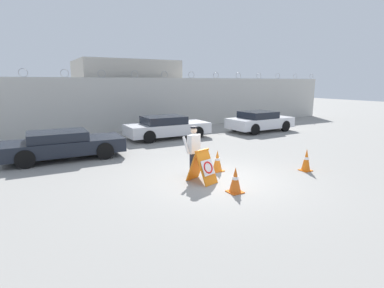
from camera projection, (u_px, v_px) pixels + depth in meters
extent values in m
plane|color=gray|center=(221.00, 179.00, 9.73)|extent=(90.00, 90.00, 0.00)
cube|color=beige|center=(120.00, 105.00, 18.89)|extent=(36.00, 0.30, 3.36)
torus|color=gray|center=(23.00, 73.00, 16.01)|extent=(0.47, 0.03, 0.47)
torus|color=gray|center=(65.00, 73.00, 17.01)|extent=(0.47, 0.03, 0.47)
torus|color=gray|center=(102.00, 74.00, 18.00)|extent=(0.47, 0.03, 0.47)
torus|color=gray|center=(135.00, 74.00, 19.00)|extent=(0.47, 0.03, 0.47)
torus|color=gray|center=(164.00, 75.00, 20.00)|extent=(0.47, 0.03, 0.47)
torus|color=gray|center=(191.00, 75.00, 20.99)|extent=(0.47, 0.03, 0.47)
torus|color=gray|center=(216.00, 75.00, 21.99)|extent=(0.47, 0.03, 0.47)
torus|color=gray|center=(238.00, 76.00, 22.99)|extent=(0.47, 0.03, 0.47)
torus|color=gray|center=(259.00, 76.00, 23.99)|extent=(0.47, 0.03, 0.47)
torus|color=gray|center=(278.00, 76.00, 24.98)|extent=(0.47, 0.03, 0.47)
torus|color=gray|center=(295.00, 76.00, 25.98)|extent=(0.47, 0.03, 0.47)
torus|color=gray|center=(311.00, 76.00, 26.98)|extent=(0.47, 0.03, 0.47)
cube|color=#B2ADA3|center=(126.00, 92.00, 23.05)|extent=(6.99, 5.50, 4.65)
cube|color=orange|center=(207.00, 168.00, 9.24)|extent=(0.67, 0.60, 1.01)
cube|color=orange|center=(197.00, 165.00, 9.53)|extent=(0.67, 0.60, 1.01)
cube|color=orange|center=(202.00, 150.00, 9.28)|extent=(0.60, 0.24, 0.05)
cube|color=white|center=(208.00, 167.00, 9.21)|extent=(0.52, 0.34, 0.45)
torus|color=red|center=(208.00, 168.00, 9.20)|extent=(0.42, 0.30, 0.37)
cylinder|color=#232838|center=(196.00, 164.00, 10.07)|extent=(0.15, 0.15, 0.79)
cylinder|color=#232838|center=(192.00, 165.00, 9.94)|extent=(0.15, 0.15, 0.79)
cube|color=silver|center=(194.00, 144.00, 9.86)|extent=(0.45, 0.32, 0.61)
sphere|color=beige|center=(194.00, 130.00, 9.77)|extent=(0.21, 0.21, 0.21)
cylinder|color=silver|center=(199.00, 142.00, 10.03)|extent=(0.09, 0.09, 0.58)
cylinder|color=silver|center=(186.00, 145.00, 9.76)|extent=(0.17, 0.34, 0.56)
cylinder|color=black|center=(194.00, 127.00, 9.75)|extent=(0.23, 0.23, 0.05)
cube|color=orange|center=(217.00, 170.00, 10.64)|extent=(0.40, 0.40, 0.03)
cone|color=orange|center=(217.00, 160.00, 10.56)|extent=(0.34, 0.34, 0.72)
cylinder|color=white|center=(217.00, 159.00, 10.55)|extent=(0.17, 0.17, 0.10)
cube|color=orange|center=(235.00, 192.00, 8.57)|extent=(0.41, 0.41, 0.03)
cone|color=orange|center=(235.00, 179.00, 8.50)|extent=(0.35, 0.35, 0.72)
cylinder|color=white|center=(235.00, 178.00, 8.49)|extent=(0.17, 0.17, 0.10)
cube|color=orange|center=(305.00, 170.00, 10.66)|extent=(0.36, 0.36, 0.03)
cone|color=orange|center=(306.00, 159.00, 10.58)|extent=(0.31, 0.31, 0.77)
cylinder|color=white|center=(306.00, 158.00, 10.57)|extent=(0.15, 0.15, 0.11)
cylinder|color=black|center=(97.00, 143.00, 13.66)|extent=(0.70, 0.22, 0.69)
cylinder|color=black|center=(105.00, 151.00, 12.19)|extent=(0.70, 0.22, 0.69)
cylinder|color=black|center=(26.00, 150.00, 12.35)|extent=(0.70, 0.22, 0.69)
cylinder|color=black|center=(25.00, 159.00, 10.87)|extent=(0.70, 0.22, 0.69)
cube|color=black|center=(65.00, 146.00, 12.23)|extent=(4.66, 1.93, 0.56)
cube|color=black|center=(57.00, 136.00, 12.03)|extent=(2.26, 1.69, 0.35)
cylinder|color=black|center=(183.00, 128.00, 18.24)|extent=(0.67, 0.21, 0.67)
cylinder|color=black|center=(198.00, 132.00, 16.70)|extent=(0.67, 0.21, 0.67)
cylinder|color=black|center=(138.00, 132.00, 16.90)|extent=(0.67, 0.21, 0.67)
cylinder|color=black|center=(149.00, 137.00, 15.36)|extent=(0.67, 0.21, 0.67)
cube|color=silver|center=(168.00, 129.00, 16.76)|extent=(4.65, 1.98, 0.60)
cube|color=black|center=(164.00, 120.00, 16.55)|extent=(2.24, 1.75, 0.41)
cylinder|color=black|center=(265.00, 123.00, 20.57)|extent=(0.69, 0.23, 0.69)
cylinder|color=black|center=(285.00, 126.00, 19.06)|extent=(0.69, 0.23, 0.69)
cylinder|color=black|center=(235.00, 126.00, 19.23)|extent=(0.69, 0.23, 0.69)
cylinder|color=black|center=(255.00, 129.00, 17.71)|extent=(0.69, 0.23, 0.69)
cube|color=silver|center=(260.00, 123.00, 19.10)|extent=(4.31, 2.09, 0.63)
cube|color=black|center=(258.00, 115.00, 18.89)|extent=(2.10, 1.81, 0.41)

